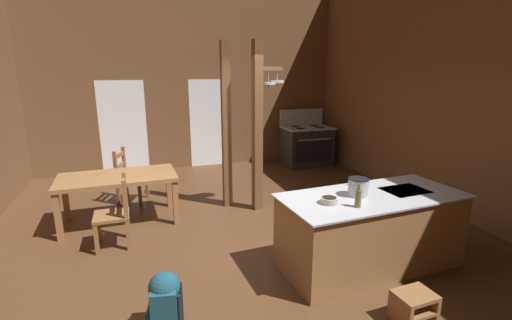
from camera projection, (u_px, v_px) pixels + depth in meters
ground_plane at (247, 252)px, 4.79m from camera, size 7.71×9.51×0.10m
wall_back at (190, 73)px, 8.31m from camera, size 7.71×0.14×4.38m
wall_right at (476, 76)px, 5.31m from camera, size 0.14×9.51×4.38m
glazed_door_back_left at (123, 127)px, 8.05m from camera, size 1.00×0.01×2.05m
glazed_panel_back_right at (208, 123)px, 8.63m from camera, size 0.84×0.01×2.05m
kitchen_island at (370, 230)px, 4.28m from camera, size 2.22×1.09×0.89m
stove_range at (307, 145)px, 8.80m from camera, size 1.15×0.83×1.32m
support_post_with_pot_rack at (259, 123)px, 5.78m from camera, size 0.55×0.27×2.73m
support_post_center at (226, 127)px, 5.96m from camera, size 0.14×0.14×2.73m
step_stool at (414, 305)px, 3.35m from camera, size 0.37×0.30×0.30m
dining_table at (118, 181)px, 5.45m from camera, size 1.73×0.96×0.74m
ladderback_chair_near_window at (116, 213)px, 4.75m from camera, size 0.45×0.45×0.95m
ladderback_chair_by_post at (129, 177)px, 6.37m from camera, size 0.56×0.56×0.95m
backpack at (165, 302)px, 3.18m from camera, size 0.34×0.35×0.60m
stockpot_on_counter at (358, 187)px, 4.12m from camera, size 0.31×0.23×0.21m
mixing_bowl_on_counter at (329, 200)px, 3.90m from camera, size 0.19×0.19×0.07m
bottle_tall_on_counter at (358, 198)px, 3.79m from camera, size 0.07×0.07×0.25m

